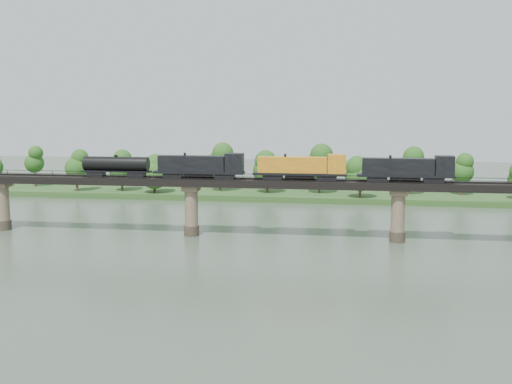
# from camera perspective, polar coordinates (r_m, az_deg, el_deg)

# --- Properties ---
(ground) EXTENTS (400.00, 400.00, 0.00)m
(ground) POSITION_cam_1_polar(r_m,az_deg,el_deg) (100.30, -9.95, -7.34)
(ground) COLOR #3A493B
(ground) RESTS_ON ground
(far_bank) EXTENTS (300.00, 24.00, 1.60)m
(far_bank) POSITION_cam_1_polar(r_m,az_deg,el_deg) (181.19, -1.50, -0.07)
(far_bank) COLOR #294D1E
(far_bank) RESTS_ON ground
(bridge) EXTENTS (236.00, 30.00, 11.50)m
(bridge) POSITION_cam_1_polar(r_m,az_deg,el_deg) (127.29, -5.77, -1.46)
(bridge) COLOR #473A2D
(bridge) RESTS_ON ground
(bridge_superstructure) EXTENTS (220.00, 4.90, 0.75)m
(bridge_superstructure) POSITION_cam_1_polar(r_m,az_deg,el_deg) (126.40, -5.81, 1.37)
(bridge_superstructure) COLOR black
(bridge_superstructure) RESTS_ON bridge
(far_treeline) EXTENTS (289.06, 17.54, 13.60)m
(far_treeline) POSITION_cam_1_polar(r_m,az_deg,el_deg) (177.47, -4.38, 2.35)
(far_treeline) COLOR #382619
(far_treeline) RESTS_ON far_bank
(freight_train) EXTENTS (72.34, 2.82, 4.98)m
(freight_train) POSITION_cam_1_polar(r_m,az_deg,el_deg) (123.36, 0.94, 2.22)
(freight_train) COLOR black
(freight_train) RESTS_ON bridge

